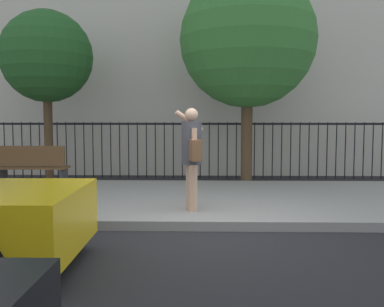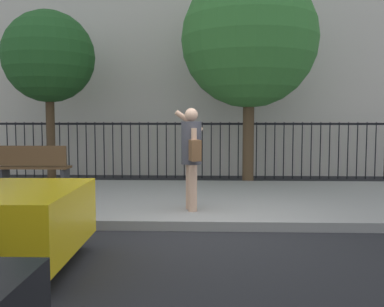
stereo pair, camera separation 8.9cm
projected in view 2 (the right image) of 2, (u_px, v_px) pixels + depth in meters
name	position (u px, v px, depth m)	size (l,w,h in m)	color
ground_plane	(206.00, 232.00, 6.59)	(60.00, 60.00, 0.00)	black
sidewalk	(206.00, 200.00, 8.77)	(28.00, 4.40, 0.15)	gray
iron_fence	(207.00, 143.00, 12.38)	(12.03, 0.04, 1.60)	black
pedestrian_on_phone	(192.00, 151.00, 7.32)	(0.51, 0.71, 1.72)	tan
street_bench	(33.00, 165.00, 9.81)	(1.60, 0.45, 0.95)	brown
street_tree_near	(249.00, 40.00, 10.77)	(3.36, 3.36, 5.33)	#4C3823
street_tree_far	(49.00, 57.00, 11.11)	(2.32, 2.32, 4.43)	#4C3823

